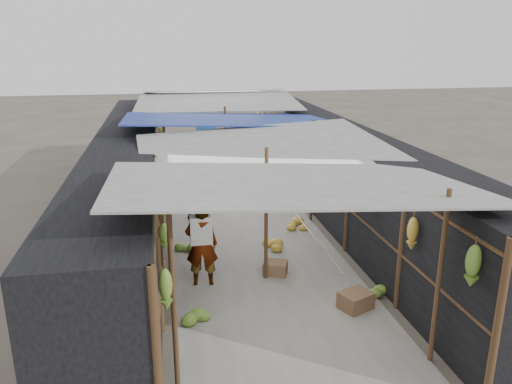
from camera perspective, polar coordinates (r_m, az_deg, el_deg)
ground at (r=7.38m, az=6.15°, el=-20.13°), size 80.00×80.00×0.00m
aisle_slab at (r=13.03m, az=-2.00°, el=-2.99°), size 3.60×16.00×0.02m
stall_left at (r=12.59m, az=-14.30°, el=1.22°), size 1.40×15.00×2.30m
stall_right at (r=13.34m, az=9.50°, el=2.39°), size 1.40×15.00×2.30m
crate_near at (r=9.96m, az=2.23°, el=-8.71°), size 0.55×0.50×0.27m
crate_mid at (r=8.93m, az=11.32°, el=-12.10°), size 0.65×0.59×0.31m
crate_back at (r=15.48m, az=-3.30°, el=0.73°), size 0.49×0.43×0.28m
black_basin at (r=17.72m, az=-0.75°, el=2.67°), size 0.58×0.58×0.17m
vendor_elderly at (r=9.34m, az=-6.24°, el=-6.00°), size 0.64×0.45×1.64m
shopper_blue at (r=12.91m, az=-6.41°, el=0.24°), size 0.88×0.78×1.52m
vendor_seated at (r=16.44m, az=-0.13°, el=2.81°), size 0.38×0.59×0.88m
market_canopy at (r=12.75m, az=-2.23°, el=7.71°), size 5.62×15.20×2.77m
hanging_bananas at (r=12.21m, az=-1.37°, el=3.85°), size 3.95×14.12×0.79m
floor_bananas at (r=12.77m, az=-1.10°, el=-2.74°), size 3.71×9.63×0.33m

